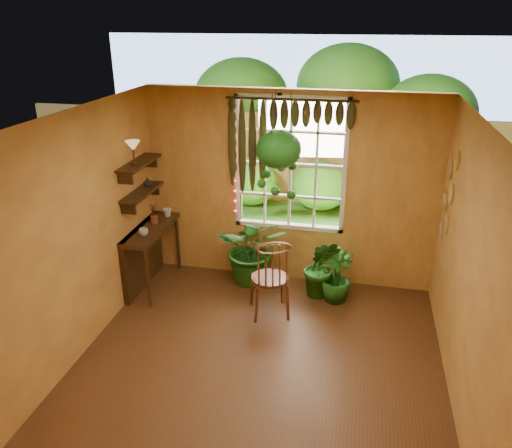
{
  "coord_description": "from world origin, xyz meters",
  "views": [
    {
      "loc": [
        0.92,
        -4.18,
        3.58
      ],
      "look_at": [
        -0.23,
        1.15,
        1.27
      ],
      "focal_mm": 35.0,
      "sensor_mm": 36.0,
      "label": 1
    }
  ],
  "objects": [
    {
      "name": "floor",
      "position": [
        0.0,
        0.0,
        0.0
      ],
      "size": [
        4.5,
        4.5,
        0.0
      ],
      "primitive_type": "plane",
      "color": "#522717",
      "rests_on": "ground"
    },
    {
      "name": "ceiling",
      "position": [
        0.0,
        0.0,
        2.7
      ],
      "size": [
        4.5,
        4.5,
        0.0
      ],
      "primitive_type": "plane",
      "rotation": [
        3.14,
        0.0,
        0.0
      ],
      "color": "white",
      "rests_on": "wall_back"
    },
    {
      "name": "wall_back",
      "position": [
        0.0,
        2.25,
        1.35
      ],
      "size": [
        4.0,
        0.0,
        4.0
      ],
      "primitive_type": "plane",
      "rotation": [
        1.57,
        0.0,
        0.0
      ],
      "color": "gold",
      "rests_on": "floor"
    },
    {
      "name": "wall_left",
      "position": [
        -2.0,
        0.0,
        1.35
      ],
      "size": [
        0.0,
        4.5,
        4.5
      ],
      "primitive_type": "plane",
      "rotation": [
        1.57,
        0.0,
        1.57
      ],
      "color": "gold",
      "rests_on": "floor"
    },
    {
      "name": "wall_right",
      "position": [
        2.0,
        0.0,
        1.35
      ],
      "size": [
        0.0,
        4.5,
        4.5
      ],
      "primitive_type": "plane",
      "rotation": [
        1.57,
        0.0,
        -1.57
      ],
      "color": "gold",
      "rests_on": "floor"
    },
    {
      "name": "window",
      "position": [
        0.0,
        2.28,
        1.7
      ],
      "size": [
        1.52,
        0.1,
        1.86
      ],
      "color": "white",
      "rests_on": "wall_back"
    },
    {
      "name": "valance_vine",
      "position": [
        -0.08,
        2.16,
        2.28
      ],
      "size": [
        1.7,
        0.12,
        1.1
      ],
      "color": "#39230F",
      "rests_on": "window"
    },
    {
      "name": "string_lights",
      "position": [
        -0.76,
        2.19,
        1.75
      ],
      "size": [
        0.03,
        0.03,
        1.54
      ],
      "primitive_type": null,
      "color": "#FF2633",
      "rests_on": "window"
    },
    {
      "name": "wall_plates",
      "position": [
        1.98,
        1.79,
        1.55
      ],
      "size": [
        0.04,
        0.32,
        1.1
      ],
      "primitive_type": null,
      "color": "#FFF3D0",
      "rests_on": "wall_right"
    },
    {
      "name": "counter_ledge",
      "position": [
        -1.91,
        1.6,
        0.55
      ],
      "size": [
        0.4,
        1.2,
        0.9
      ],
      "color": "#39230F",
      "rests_on": "floor"
    },
    {
      "name": "shelf_lower",
      "position": [
        -1.88,
        1.6,
        1.4
      ],
      "size": [
        0.25,
        0.9,
        0.04
      ],
      "primitive_type": "cube",
      "color": "#39230F",
      "rests_on": "wall_left"
    },
    {
      "name": "shelf_upper",
      "position": [
        -1.88,
        1.6,
        1.8
      ],
      "size": [
        0.25,
        0.9,
        0.04
      ],
      "primitive_type": "cube",
      "color": "#39230F",
      "rests_on": "wall_left"
    },
    {
      "name": "backyard",
      "position": [
        0.24,
        6.87,
        1.28
      ],
      "size": [
        14.0,
        10.0,
        12.0
      ],
      "color": "#1E5C1A",
      "rests_on": "ground"
    },
    {
      "name": "windsor_chair",
      "position": [
        -0.07,
        1.22,
        0.37
      ],
      "size": [
        0.61,
        0.62,
        1.26
      ],
      "rotation": [
        0.0,
        0.0,
        0.36
      ],
      "color": "brown",
      "rests_on": "floor"
    },
    {
      "name": "potted_plant_left",
      "position": [
        -0.46,
        2.02,
        0.52
      ],
      "size": [
        1.03,
        0.92,
        1.04
      ],
      "primitive_type": "imported",
      "rotation": [
        0.0,
        0.0,
        0.12
      ],
      "color": "#124413",
      "rests_on": "floor"
    },
    {
      "name": "potted_plant_mid",
      "position": [
        0.53,
        1.8,
        0.43
      ],
      "size": [
        0.54,
        0.46,
        0.87
      ],
      "primitive_type": "imported",
      "rotation": [
        0.0,
        0.0,
        -0.17
      ],
      "color": "#124413",
      "rests_on": "floor"
    },
    {
      "name": "potted_plant_right",
      "position": [
        0.73,
        1.74,
        0.36
      ],
      "size": [
        0.45,
        0.45,
        0.73
      ],
      "primitive_type": "imported",
      "rotation": [
        0.0,
        0.0,
        -0.11
      ],
      "color": "#124413",
      "rests_on": "floor"
    },
    {
      "name": "hanging_basket",
      "position": [
        -0.11,
        1.93,
        1.92
      ],
      "size": [
        0.58,
        0.58,
        1.35
      ],
      "color": "black",
      "rests_on": "ceiling"
    },
    {
      "name": "cup_a",
      "position": [
        -1.78,
        1.33,
        0.95
      ],
      "size": [
        0.14,
        0.14,
        0.1
      ],
      "primitive_type": "imported",
      "rotation": [
        0.0,
        0.0,
        -0.19
      ],
      "color": "silver",
      "rests_on": "counter_ledge"
    },
    {
      "name": "cup_b",
      "position": [
        -1.72,
        2.02,
        0.96
      ],
      "size": [
        0.13,
        0.13,
        0.11
      ],
      "primitive_type": "imported",
      "rotation": [
        0.0,
        0.0,
        0.05
      ],
      "color": "beige",
      "rests_on": "counter_ledge"
    },
    {
      "name": "brush_jar",
      "position": [
        -1.8,
        1.74,
        1.04
      ],
      "size": [
        0.1,
        0.1,
        0.36
      ],
      "color": "brown",
      "rests_on": "counter_ledge"
    },
    {
      "name": "shelf_vase",
      "position": [
        -1.87,
        1.78,
        1.48
      ],
      "size": [
        0.14,
        0.14,
        0.13
      ],
      "primitive_type": "imported",
      "rotation": [
        0.0,
        0.0,
        0.2
      ],
      "color": "#B2AD99",
      "rests_on": "shelf_lower"
    },
    {
      "name": "tiffany_lamp",
      "position": [
        -1.86,
        1.43,
        2.05
      ],
      "size": [
        0.19,
        0.19,
        0.31
      ],
      "color": "#583419",
      "rests_on": "shelf_upper"
    }
  ]
}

